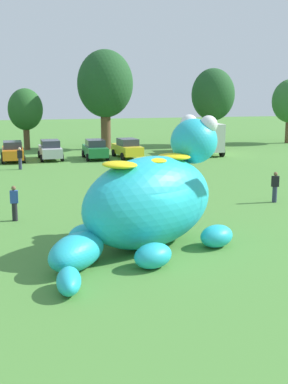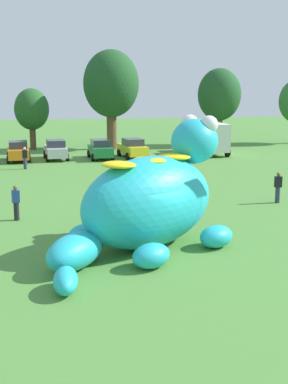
% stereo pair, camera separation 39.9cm
% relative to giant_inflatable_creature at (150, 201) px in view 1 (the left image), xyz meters
% --- Properties ---
extents(ground_plane, '(160.00, 160.00, 0.00)m').
position_rel_giant_inflatable_creature_xyz_m(ground_plane, '(0.14, -0.61, -1.89)').
color(ground_plane, '#4C8438').
extents(giant_inflatable_creature, '(8.35, 8.65, 5.17)m').
position_rel_giant_inflatable_creature_xyz_m(giant_inflatable_creature, '(0.00, 0.00, 0.00)').
color(giant_inflatable_creature, '#23B2C6').
rests_on(giant_inflatable_creature, ground).
extents(car_orange, '(2.05, 4.16, 1.72)m').
position_rel_giant_inflatable_creature_xyz_m(car_orange, '(-5.77, 25.63, -1.03)').
color(car_orange, orange).
rests_on(car_orange, ground).
extents(car_silver, '(2.09, 4.18, 1.72)m').
position_rel_giant_inflatable_creature_xyz_m(car_silver, '(-2.60, 25.99, -1.03)').
color(car_silver, '#B7BABF').
rests_on(car_silver, ground).
extents(car_green, '(2.04, 4.15, 1.72)m').
position_rel_giant_inflatable_creature_xyz_m(car_green, '(1.24, 25.52, -1.03)').
color(car_green, '#1E7238').
rests_on(car_green, ground).
extents(car_yellow, '(2.36, 4.29, 1.72)m').
position_rel_giant_inflatable_creature_xyz_m(car_yellow, '(4.14, 25.67, -1.03)').
color(car_yellow, yellow).
rests_on(car_yellow, ground).
extents(box_truck, '(2.43, 6.43, 2.95)m').
position_rel_giant_inflatable_creature_xyz_m(box_truck, '(11.56, 26.76, -0.29)').
color(box_truck, '#B2231E').
rests_on(box_truck, ground).
extents(tree_mid_left, '(3.42, 3.42, 6.06)m').
position_rel_giant_inflatable_creature_xyz_m(tree_mid_left, '(-4.53, 33.61, 2.08)').
color(tree_mid_left, brown).
rests_on(tree_mid_left, ground).
extents(tree_centre_left, '(5.53, 5.53, 9.81)m').
position_rel_giant_inflatable_creature_xyz_m(tree_centre_left, '(3.29, 32.48, 4.53)').
color(tree_centre_left, brown).
rests_on(tree_centre_left, ground).
extents(tree_centre, '(4.56, 4.56, 8.10)m').
position_rel_giant_inflatable_creature_xyz_m(tree_centre, '(14.94, 33.33, 3.41)').
color(tree_centre, brown).
rests_on(tree_centre, ground).
extents(spectator_near_inflatable, '(0.38, 0.26, 1.71)m').
position_rel_giant_inflatable_creature_xyz_m(spectator_near_inflatable, '(-5.38, 5.33, -1.04)').
color(spectator_near_inflatable, black).
rests_on(spectator_near_inflatable, ground).
extents(spectator_mid_field, '(0.38, 0.26, 1.71)m').
position_rel_giant_inflatable_creature_xyz_m(spectator_mid_field, '(-5.16, 21.12, -1.04)').
color(spectator_mid_field, '#2D334C').
rests_on(spectator_mid_field, ground).
extents(spectator_by_cars, '(0.38, 0.26, 1.71)m').
position_rel_giant_inflatable_creature_xyz_m(spectator_by_cars, '(0.11, 6.01, -1.04)').
color(spectator_by_cars, black).
rests_on(spectator_by_cars, ground).
extents(spectator_wandering, '(0.38, 0.26, 1.71)m').
position_rel_giant_inflatable_creature_xyz_m(spectator_wandering, '(8.66, 6.25, -1.04)').
color(spectator_wandering, '#2D334C').
rests_on(spectator_wandering, ground).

